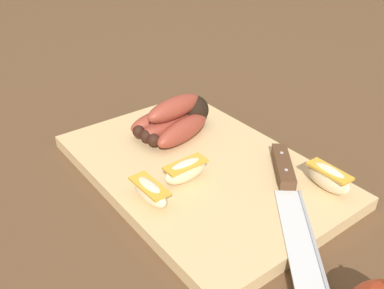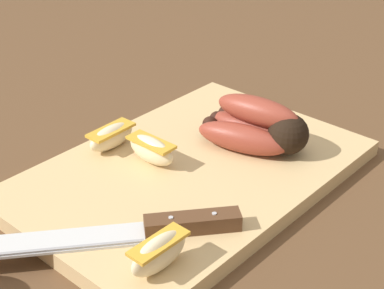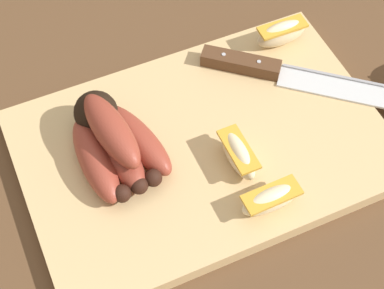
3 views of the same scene
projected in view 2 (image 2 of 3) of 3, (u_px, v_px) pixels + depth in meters
The scene contains 7 objects.
ground_plane at pixel (205, 182), 0.76m from camera, with size 6.00×6.00×0.00m, color brown.
cutting_board at pixel (190, 174), 0.75m from camera, with size 0.42×0.28×0.02m, color tan.
banana_bunch at pixel (258, 127), 0.78m from camera, with size 0.10×0.14×0.07m.
chefs_knife at pixel (146, 229), 0.63m from camera, with size 0.23×0.20×0.02m.
apple_wedge_near at pixel (159, 252), 0.58m from camera, with size 0.07×0.02×0.04m.
apple_wedge_middle at pixel (151, 149), 0.75m from camera, with size 0.03×0.07×0.03m.
apple_wedge_far at pixel (111, 136), 0.78m from camera, with size 0.07×0.03×0.03m.
Camera 2 is at (-0.48, -0.41, 0.42)m, focal length 57.87 mm.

